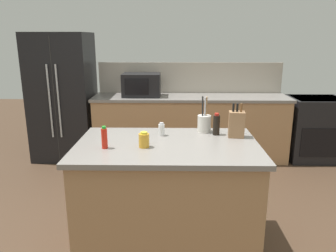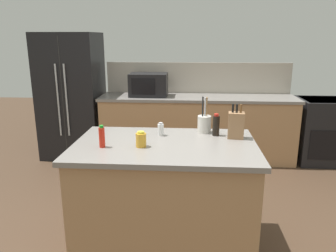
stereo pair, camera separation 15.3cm
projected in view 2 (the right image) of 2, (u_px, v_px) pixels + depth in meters
ground_plane at (165, 245)px, 2.86m from camera, size 14.00×14.00×0.00m
back_counter_run at (197, 128)px, 4.84m from camera, size 2.82×0.66×0.94m
wall_backsplash at (198, 78)px, 4.96m from camera, size 2.78×0.03×0.46m
kitchen_island at (165, 196)px, 2.74m from camera, size 1.46×0.93×0.94m
refrigerator at (72, 96)px, 4.90m from camera, size 0.86×0.75×1.83m
range_oven at (324, 130)px, 4.71m from camera, size 0.76×0.65×0.92m
microwave at (149, 85)px, 4.72m from camera, size 0.54×0.39×0.33m
knife_block at (236, 125)px, 2.73m from camera, size 0.14×0.11×0.29m
utensil_crock at (204, 123)px, 2.91m from camera, size 0.12×0.12×0.32m
salt_shaker at (161, 129)px, 2.82m from camera, size 0.05×0.05×0.12m
hot_sauce_bottle at (102, 137)px, 2.51m from camera, size 0.05×0.05×0.17m
honey_jar at (141, 140)px, 2.53m from camera, size 0.08×0.08×0.12m
soy_sauce_bottle at (216, 125)px, 2.81m from camera, size 0.06×0.06×0.19m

